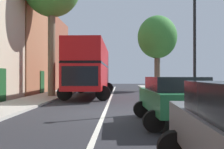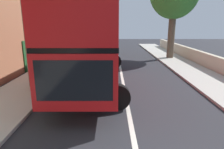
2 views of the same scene
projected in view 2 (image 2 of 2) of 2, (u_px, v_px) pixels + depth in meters
name	position (u px, v px, depth m)	size (l,w,h in m)	color
double_decker_bus	(92.00, 40.00, 10.52)	(3.57, 10.70, 4.06)	red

